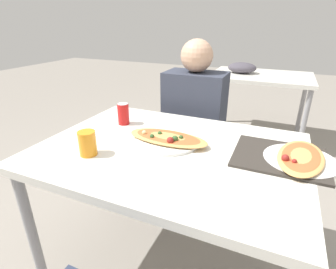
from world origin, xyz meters
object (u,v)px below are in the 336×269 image
object	(u,v)px
person_seated	(194,112)
drink_glass	(88,143)
chair_far_seated	(197,135)
dining_table	(170,161)
soda_can	(123,114)
pizza_main	(168,139)
pizza_second	(300,158)

from	to	relation	value
person_seated	drink_glass	bearing A→B (deg)	76.76
chair_far_seated	person_seated	world-z (taller)	person_seated
dining_table	drink_glass	xyz separation A→B (m)	(-0.32, -0.21, 0.13)
dining_table	soda_can	distance (m)	0.44
dining_table	pizza_main	world-z (taller)	pizza_main
drink_glass	pizza_second	xyz separation A→B (m)	(0.89, 0.31, -0.04)
person_seated	pizza_main	bearing A→B (deg)	96.16
person_seated	pizza_second	xyz separation A→B (m)	(0.68, -0.58, 0.06)
pizza_main	chair_far_seated	bearing A→B (deg)	95.21
person_seated	drink_glass	size ratio (longest dim) A/B	10.78
pizza_main	drink_glass	size ratio (longest dim) A/B	3.74
chair_far_seated	pizza_second	size ratio (longest dim) A/B	2.31
person_seated	pizza_second	size ratio (longest dim) A/B	3.16
soda_can	drink_glass	xyz separation A→B (m)	(0.06, -0.40, -0.01)
pizza_main	drink_glass	bearing A→B (deg)	-135.99
dining_table	pizza_second	size ratio (longest dim) A/B	3.24
drink_glass	dining_table	bearing A→B (deg)	34.16
pizza_second	chair_far_seated	bearing A→B (deg)	134.27
dining_table	pizza_second	world-z (taller)	pizza_second
pizza_main	drink_glass	world-z (taller)	drink_glass
person_seated	soda_can	world-z (taller)	person_seated
chair_far_seated	drink_glass	size ratio (longest dim) A/B	7.86
person_seated	chair_far_seated	bearing A→B (deg)	-90.00
chair_far_seated	soda_can	distance (m)	0.75
chair_far_seated	person_seated	xyz separation A→B (m)	(-0.00, -0.11, 0.22)
pizza_main	soda_can	world-z (taller)	soda_can
person_seated	pizza_second	bearing A→B (deg)	139.40
soda_can	pizza_second	world-z (taller)	soda_can
person_seated	pizza_second	distance (m)	0.89
person_seated	pizza_main	distance (m)	0.63
drink_glass	soda_can	bearing A→B (deg)	98.96
drink_glass	pizza_second	size ratio (longest dim) A/B	0.29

